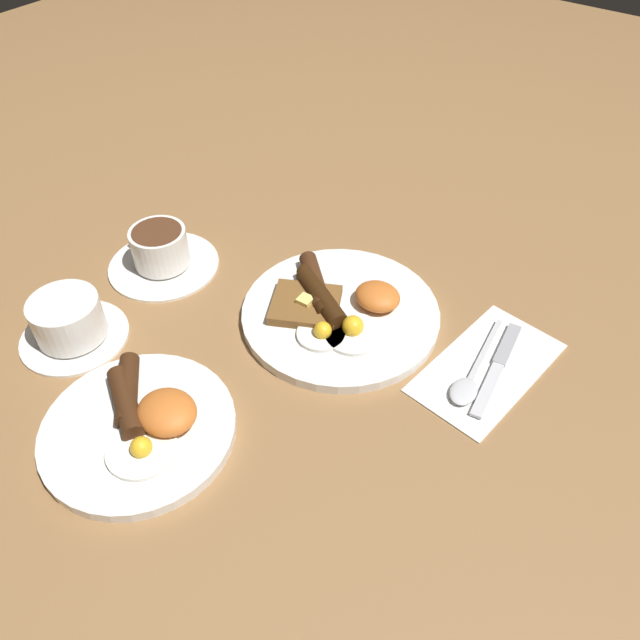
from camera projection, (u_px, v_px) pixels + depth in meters
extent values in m
plane|color=olive|center=(340.00, 318.00, 0.89)|extent=(3.00, 3.00, 0.00)
cylinder|color=white|center=(341.00, 314.00, 0.88)|extent=(0.28, 0.28, 0.01)
cylinder|color=white|center=(353.00, 334.00, 0.84)|extent=(0.08, 0.08, 0.01)
sphere|color=yellow|center=(353.00, 326.00, 0.84)|extent=(0.03, 0.03, 0.03)
cylinder|color=white|center=(321.00, 334.00, 0.84)|extent=(0.07, 0.07, 0.01)
sphere|color=yellow|center=(323.00, 330.00, 0.83)|extent=(0.02, 0.02, 0.02)
ellipsoid|color=orange|center=(377.00, 296.00, 0.88)|extent=(0.07, 0.06, 0.03)
cylinder|color=#432412|center=(315.00, 281.00, 0.90)|extent=(0.10, 0.09, 0.03)
cylinder|color=#331C0A|center=(316.00, 290.00, 0.89)|extent=(0.09, 0.08, 0.03)
cylinder|color=#331C0A|center=(321.00, 298.00, 0.88)|extent=(0.11, 0.08, 0.03)
cube|color=brown|center=(305.00, 305.00, 0.88)|extent=(0.12, 0.12, 0.01)
cube|color=#F4E072|center=(305.00, 300.00, 0.87)|extent=(0.02, 0.02, 0.01)
cylinder|color=white|center=(139.00, 430.00, 0.74)|extent=(0.23, 0.23, 0.01)
cylinder|color=white|center=(142.00, 449.00, 0.71)|extent=(0.08, 0.08, 0.01)
sphere|color=yellow|center=(141.00, 447.00, 0.70)|extent=(0.03, 0.03, 0.03)
ellipsoid|color=orange|center=(167.00, 412.00, 0.73)|extent=(0.07, 0.07, 0.03)
cylinder|color=#3C200E|center=(128.00, 389.00, 0.76)|extent=(0.09, 0.09, 0.02)
cylinder|color=#3F2210|center=(126.00, 402.00, 0.75)|extent=(0.10, 0.07, 0.03)
cylinder|color=white|center=(164.00, 264.00, 0.97)|extent=(0.17, 0.17, 0.01)
cylinder|color=white|center=(160.00, 247.00, 0.94)|extent=(0.09, 0.09, 0.06)
cylinder|color=#56331E|center=(157.00, 233.00, 0.93)|extent=(0.07, 0.07, 0.00)
torus|color=white|center=(141.00, 235.00, 0.96)|extent=(0.04, 0.01, 0.04)
cylinder|color=white|center=(74.00, 336.00, 0.86)|extent=(0.15, 0.15, 0.01)
cylinder|color=white|center=(68.00, 318.00, 0.83)|extent=(0.09, 0.09, 0.06)
cylinder|color=#56331E|center=(62.00, 303.00, 0.82)|extent=(0.08, 0.08, 0.00)
torus|color=white|center=(52.00, 299.00, 0.86)|extent=(0.04, 0.02, 0.04)
cube|color=white|center=(487.00, 367.00, 0.82)|extent=(0.14, 0.23, 0.01)
cube|color=silver|center=(487.00, 390.00, 0.79)|extent=(0.03, 0.10, 0.00)
cube|color=#9E9EA3|center=(507.00, 345.00, 0.84)|extent=(0.03, 0.08, 0.01)
ellipsoid|color=silver|center=(464.00, 391.00, 0.78)|extent=(0.04, 0.05, 0.01)
cube|color=silver|center=(485.00, 349.00, 0.84)|extent=(0.02, 0.12, 0.00)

